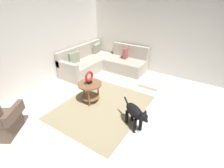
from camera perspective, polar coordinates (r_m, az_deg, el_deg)
ground_plane at (r=3.83m, az=4.04°, el=-13.04°), size 6.00×6.00×0.10m
wall_back at (r=5.08m, az=-26.51°, el=12.80°), size 6.00×0.12×2.70m
wall_right at (r=5.75m, az=19.50°, el=15.69°), size 0.12×6.00×2.70m
area_rug at (r=4.18m, az=-3.40°, el=-7.88°), size 2.30×1.90×0.01m
sectional_couch at (r=6.04m, az=-3.45°, el=7.30°), size 2.20×2.25×0.88m
side_table at (r=4.19m, az=-7.60°, el=-1.27°), size 0.60×0.60×0.54m
torus_sculpture at (r=4.06m, az=-7.86°, el=2.34°), size 0.28×0.08×0.33m
dog_bed_mat at (r=5.33m, az=13.71°, el=0.46°), size 0.80×0.60×0.09m
dog at (r=3.42m, az=8.03°, el=-9.90°), size 0.49×0.75×0.63m
dog_toy_ball at (r=3.54m, az=8.45°, el=-15.72°), size 0.08×0.08×0.08m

